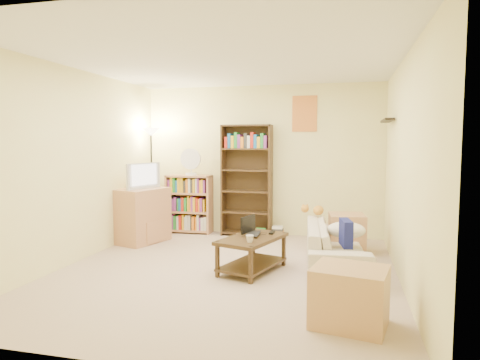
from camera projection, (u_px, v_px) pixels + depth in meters
The scene contains 19 objects.
room at pixel (225, 136), 5.00m from camera, with size 4.50×4.54×2.52m.
sofa at pixel (336, 245), 5.39m from camera, with size 0.86×1.85×0.52m, color beige.
navy_pillow at pixel (346, 233), 4.98m from camera, with size 0.34×0.10×0.31m, color navy.
cream_blanket at pixel (346, 230), 5.40m from camera, with size 0.48×0.34×0.21m, color white.
tabby_cat at pixel (316, 210), 6.08m from camera, with size 0.41×0.18×0.14m.
coffee_table at pixel (252, 249), 5.15m from camera, with size 0.79×1.06×0.42m.
laptop at pixel (258, 234), 5.22m from camera, with size 0.25×0.37×0.03m, color black.
laptop_screen at pixel (248, 224), 5.28m from camera, with size 0.01×0.31×0.21m, color white.
mug at pixel (250, 239), 4.85m from camera, with size 0.12×0.12×0.09m, color white.
tv_remote at pixel (272, 232), 5.35m from camera, with size 0.05×0.17×0.02m, color black.
tv_stand at pixel (141, 215), 6.67m from camera, with size 0.56×0.78×0.84m, color tan.
television at pixel (140, 176), 6.61m from camera, with size 0.30×0.69×0.40m, color black.
tall_bookshelf at pixel (247, 178), 7.08m from camera, with size 0.83×0.29×1.84m.
short_bookshelf at pixel (189, 204), 7.37m from camera, with size 0.78×0.34×1.00m.
desk_fan at pixel (191, 162), 7.24m from camera, with size 0.35×0.20×0.46m.
floor_lamp at pixel (151, 150), 7.19m from camera, with size 0.30×0.30×1.80m.
side_table at pixel (347, 233), 6.02m from camera, with size 0.48×0.48×0.55m, color tan.
end_cabinet at pixel (350, 297), 3.62m from camera, with size 0.60×0.50×0.50m, color tan.
book_stacks at pixel (270, 233), 6.97m from camera, with size 0.45×0.25×0.19m.
Camera 1 is at (1.38, -4.83, 1.55)m, focal length 32.00 mm.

